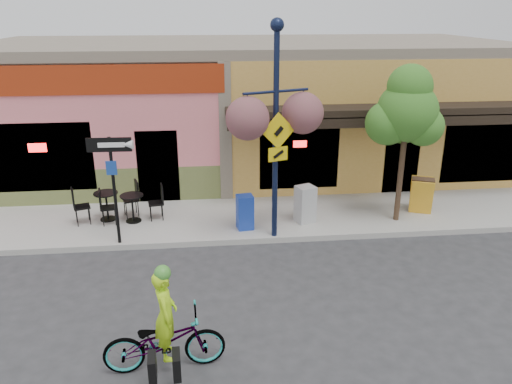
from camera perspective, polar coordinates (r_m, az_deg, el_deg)
ground at (r=12.24m, az=2.21°, el=-6.90°), size 90.00×90.00×0.00m
sidewalk at (r=14.00m, az=1.05°, el=-2.90°), size 24.00×3.00×0.15m
curb at (r=12.70m, az=1.86°, el=-5.47°), size 24.00×0.12×0.15m
building at (r=18.64m, az=-1.01°, el=9.98°), size 18.20×8.20×4.50m
bicycle at (r=8.57m, az=-10.43°, el=-16.42°), size 2.02×0.83×1.04m
cyclist_rider at (r=8.42m, az=-10.19°, el=-15.04°), size 0.41×0.59×1.54m
lamp_post at (r=11.88m, az=2.25°, el=6.60°), size 1.81×1.19×5.26m
one_way_sign at (r=12.33m, az=-15.86°, el=0.04°), size 1.03×0.24×2.67m
cafe_set_left at (r=14.07m, az=-16.71°, el=-1.11°), size 1.89×1.33×1.03m
cafe_set_right at (r=13.77m, az=-13.96°, el=-1.37°), size 1.76×1.08×0.99m
newspaper_box_blue at (r=12.96m, az=-1.27°, el=-2.32°), size 0.46×0.42×0.92m
newspaper_box_grey at (r=13.42m, az=5.64°, el=-1.40°), size 0.59×0.57×1.01m
street_tree at (r=13.54m, az=16.52°, el=5.20°), size 1.75×1.75×4.21m
sandwich_board at (r=14.55m, az=18.40°, el=-0.62°), size 0.73×0.64×1.01m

